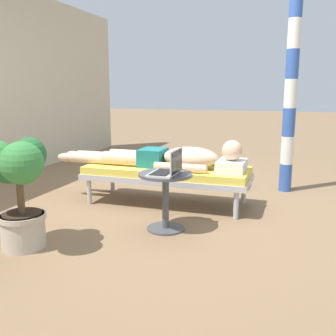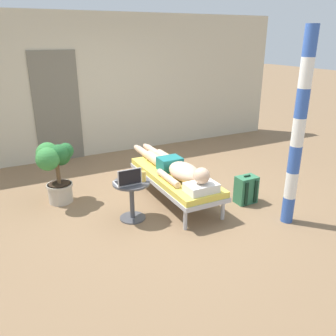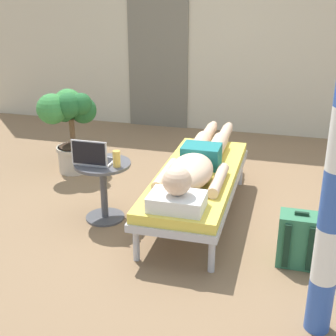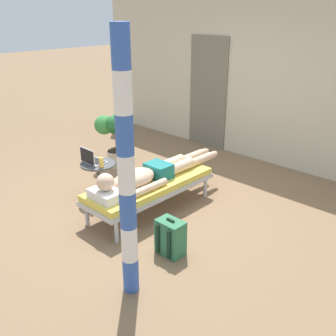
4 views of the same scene
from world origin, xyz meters
TOP-DOWN VIEW (x-y plane):
  - ground_plane at (0.00, 0.00)m, footprint 40.00×40.00m
  - house_wall_back at (0.12, 2.68)m, footprint 7.60×0.20m
  - house_door_panel at (-0.99, 2.57)m, footprint 0.84×0.03m
  - lounge_chair at (0.12, -0.02)m, footprint 0.67×1.82m
  - person_reclining at (0.12, -0.05)m, footprint 0.53×2.17m
  - side_table at (-0.64, -0.27)m, footprint 0.48×0.48m
  - laptop at (-0.70, -0.32)m, footprint 0.31×0.24m
  - drink_glass at (-0.49, -0.32)m, footprint 0.06×0.06m
  - backpack at (1.00, -0.56)m, footprint 0.30×0.26m
  - potted_plant at (-1.42, 0.69)m, footprint 0.54×0.60m
  - porch_post at (1.13, -1.25)m, footprint 0.15×0.15m

SIDE VIEW (x-z plane):
  - ground_plane at x=0.00m, z-range 0.00..0.00m
  - backpack at x=1.00m, z-range -0.02..0.41m
  - lounge_chair at x=0.12m, z-range 0.14..0.56m
  - side_table at x=-0.64m, z-range 0.09..0.62m
  - person_reclining at x=0.12m, z-range 0.36..0.68m
  - laptop at x=-0.70m, z-range 0.47..0.69m
  - potted_plant at x=-1.42m, z-range 0.14..1.03m
  - drink_glass at x=-0.49m, z-range 0.52..0.66m
  - house_door_panel at x=-0.99m, z-range 0.00..2.04m
  - porch_post at x=1.13m, z-range 0.00..2.40m
  - house_wall_back at x=0.12m, z-range 0.00..2.70m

